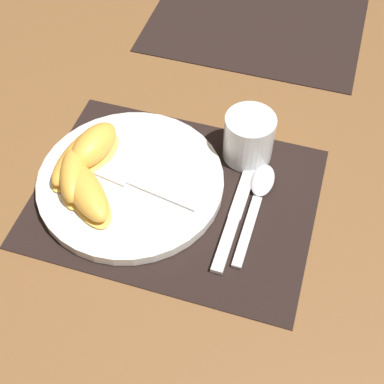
% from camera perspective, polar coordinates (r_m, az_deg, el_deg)
% --- Properties ---
extents(ground_plane, '(3.00, 3.00, 0.00)m').
position_cam_1_polar(ground_plane, '(0.79, -1.81, -0.58)').
color(ground_plane, brown).
extents(placemat, '(0.41, 0.31, 0.00)m').
position_cam_1_polar(placemat, '(0.79, -1.82, -0.49)').
color(placemat, black).
rests_on(placemat, ground_plane).
extents(placemat_far, '(0.41, 0.31, 0.00)m').
position_cam_1_polar(placemat_far, '(1.10, 6.84, 17.56)').
color(placemat_far, black).
rests_on(placemat_far, ground_plane).
extents(plate, '(0.28, 0.28, 0.02)m').
position_cam_1_polar(plate, '(0.80, -6.48, 1.25)').
color(plate, white).
rests_on(plate, placemat).
extents(juice_glass, '(0.08, 0.08, 0.08)m').
position_cam_1_polar(juice_glass, '(0.81, 6.05, 5.59)').
color(juice_glass, silver).
rests_on(juice_glass, placemat).
extents(knife, '(0.02, 0.23, 0.01)m').
position_cam_1_polar(knife, '(0.77, 4.83, -1.88)').
color(knife, silver).
rests_on(knife, placemat).
extents(spoon, '(0.03, 0.18, 0.01)m').
position_cam_1_polar(spoon, '(0.79, 7.14, -0.13)').
color(spoon, silver).
rests_on(spoon, placemat).
extents(fork, '(0.18, 0.05, 0.00)m').
position_cam_1_polar(fork, '(0.78, -6.31, 1.11)').
color(fork, silver).
rests_on(fork, plate).
extents(citrus_wedge_0, '(0.07, 0.11, 0.05)m').
position_cam_1_polar(citrus_wedge_0, '(0.81, -10.41, 4.76)').
color(citrus_wedge_0, '#F7C656').
rests_on(citrus_wedge_0, plate).
extents(citrus_wedge_1, '(0.07, 0.14, 0.03)m').
position_cam_1_polar(citrus_wedge_1, '(0.81, -11.85, 3.79)').
color(citrus_wedge_1, '#F7C656').
rests_on(citrus_wedge_1, plate).
extents(citrus_wedge_2, '(0.08, 0.11, 0.04)m').
position_cam_1_polar(citrus_wedge_2, '(0.78, -12.53, 1.64)').
color(citrus_wedge_2, '#F7C656').
rests_on(citrus_wedge_2, plate).
extents(citrus_wedge_3, '(0.13, 0.12, 0.04)m').
position_cam_1_polar(citrus_wedge_3, '(0.76, -11.28, 0.08)').
color(citrus_wedge_3, '#F7C656').
rests_on(citrus_wedge_3, plate).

